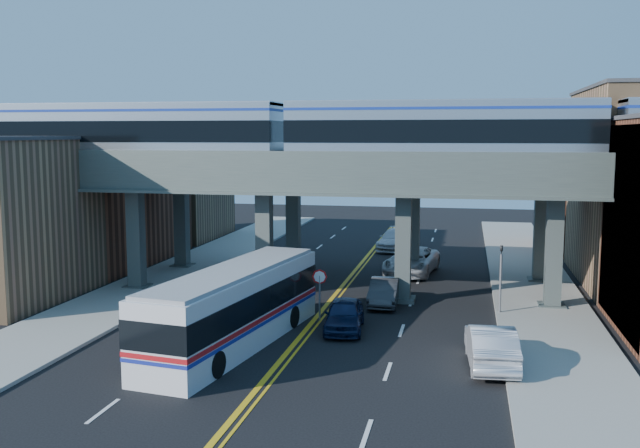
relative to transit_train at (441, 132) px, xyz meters
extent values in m
plane|color=black|center=(-5.91, -8.00, -9.44)|extent=(120.00, 120.00, 0.00)
cube|color=gray|center=(-17.41, 2.00, -9.36)|extent=(5.00, 70.00, 0.16)
cube|color=gray|center=(5.59, 2.00, -9.36)|extent=(5.00, 70.00, 0.16)
cube|color=brown|center=(-24.41, 8.00, -3.94)|extent=(8.00, 14.00, 11.00)
cube|color=#8E6C49|center=(-24.41, 21.00, -5.44)|extent=(8.00, 10.00, 8.00)
cube|color=brown|center=(12.59, 21.00, -4.94)|extent=(8.00, 10.00, 9.00)
cube|color=teal|center=(8.64, -4.00, -4.69)|extent=(0.10, 9.50, 9.50)
cube|color=#3F4A47|center=(-17.91, 0.00, -6.44)|extent=(0.85, 0.85, 6.00)
cube|color=#3F4A47|center=(-9.91, 0.00, -6.44)|extent=(0.85, 0.85, 6.00)
cube|color=#3F4A47|center=(-1.91, 0.00, -6.44)|extent=(0.85, 0.85, 6.00)
cube|color=#3F4A47|center=(6.09, 0.00, -6.44)|extent=(0.85, 0.85, 6.00)
cube|color=#444E49|center=(-5.91, 0.00, -2.74)|extent=(52.00, 3.60, 1.40)
cube|color=#3F4A47|center=(-17.91, 7.00, -6.44)|extent=(0.85, 0.85, 6.00)
cube|color=#3F4A47|center=(-9.91, 7.00, -6.44)|extent=(0.85, 0.85, 6.00)
cube|color=#3F4A47|center=(-1.91, 7.00, -6.44)|extent=(0.85, 0.85, 6.00)
cube|color=#3F4A47|center=(6.09, 7.00, -6.44)|extent=(0.85, 0.85, 6.00)
cube|color=#444E49|center=(-5.91, 7.00, -2.74)|extent=(52.00, 3.60, 1.40)
cube|color=black|center=(-22.74, 0.00, -1.90)|extent=(2.41, 2.41, 0.27)
cube|color=black|center=(-12.10, 0.00, -1.90)|extent=(2.41, 2.41, 0.27)
cube|color=#A4A6AD|center=(-17.42, 0.00, -0.01)|extent=(16.62, 3.17, 3.50)
cube|color=black|center=(-17.42, 0.00, 0.14)|extent=(16.64, 3.23, 1.20)
cube|color=black|center=(-5.32, 0.00, -1.90)|extent=(2.41, 2.41, 0.27)
cube|color=black|center=(5.32, 0.00, -1.90)|extent=(2.41, 2.41, 0.27)
cube|color=#A4A6AD|center=(0.00, 0.00, -0.01)|extent=(16.62, 3.17, 3.50)
cube|color=black|center=(0.00, 0.00, 0.14)|extent=(16.64, 3.23, 1.20)
cylinder|color=slate|center=(-5.61, -5.00, -8.29)|extent=(0.09, 0.09, 2.30)
cylinder|color=red|center=(-5.61, -5.00, -7.19)|extent=(0.76, 0.04, 0.76)
cylinder|color=slate|center=(3.29, -2.00, -7.84)|extent=(0.12, 0.12, 3.20)
imported|color=black|center=(3.29, -2.00, -5.79)|extent=(0.15, 0.18, 0.90)
cube|color=silver|center=(-8.45, -9.84, -7.79)|extent=(4.65, 13.03, 3.30)
cube|color=black|center=(-8.45, -9.84, -7.36)|extent=(4.71, 13.08, 1.12)
cube|color=#B21419|center=(-8.45, -9.84, -8.11)|extent=(4.70, 13.08, 0.19)
cylinder|color=black|center=(-9.06, -13.88, -8.91)|extent=(2.99, 1.48, 1.06)
cylinder|color=black|center=(-7.91, -6.31, -8.91)|extent=(2.99, 1.48, 1.06)
imported|color=#101B3B|center=(-4.11, -6.45, -8.69)|extent=(2.18, 4.55, 1.50)
imported|color=#2E2E30|center=(-2.83, -0.99, -8.72)|extent=(1.62, 4.38, 1.43)
imported|color=silver|center=(-2.04, 8.07, -8.56)|extent=(3.73, 6.67, 1.76)
imported|color=silver|center=(-4.11, 17.88, -8.62)|extent=(2.83, 5.84, 1.64)
imported|color=#B7B7BC|center=(2.59, -10.47, -8.59)|extent=(2.17, 5.28, 1.70)
camera|label=1|loc=(1.47, -39.14, -0.11)|focal=40.00mm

